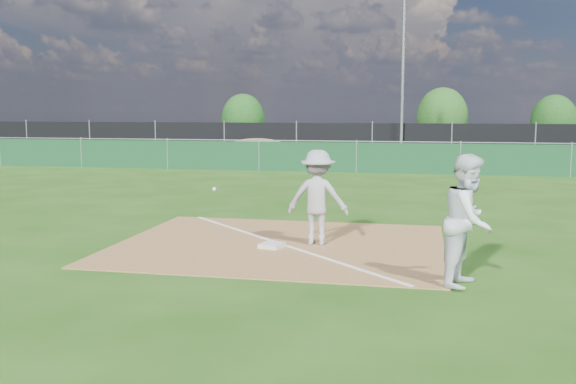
% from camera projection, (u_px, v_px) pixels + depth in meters
% --- Properties ---
extents(ground, '(90.00, 90.00, 0.00)m').
position_uv_depth(ground, '(340.00, 188.00, 20.71)').
color(ground, '#1F4A0F').
rests_on(ground, ground).
extents(infield_dirt, '(6.00, 5.00, 0.02)m').
position_uv_depth(infield_dirt, '(280.00, 244.00, 11.98)').
color(infield_dirt, olive).
rests_on(infield_dirt, ground).
extents(foul_line, '(5.01, 5.01, 0.01)m').
position_uv_depth(foul_line, '(280.00, 243.00, 11.97)').
color(foul_line, white).
rests_on(foul_line, infield_dirt).
extents(green_fence, '(44.00, 0.05, 1.20)m').
position_uv_depth(green_fence, '(356.00, 158.00, 25.49)').
color(green_fence, '#103C1F').
rests_on(green_fence, ground).
extents(dirt_mound, '(3.38, 2.60, 1.17)m').
position_uv_depth(dirt_mound, '(257.00, 151.00, 29.91)').
color(dirt_mound, olive).
rests_on(dirt_mound, ground).
extents(black_fence, '(46.00, 0.04, 1.80)m').
position_uv_depth(black_fence, '(372.00, 141.00, 33.21)').
color(black_fence, black).
rests_on(black_fence, ground).
extents(parking_lot, '(46.00, 9.00, 0.01)m').
position_uv_depth(parking_lot, '(378.00, 152.00, 38.18)').
color(parking_lot, black).
rests_on(parking_lot, ground).
extents(light_pole, '(0.16, 0.16, 8.00)m').
position_uv_depth(light_pole, '(403.00, 79.00, 32.22)').
color(light_pole, slate).
rests_on(light_pole, ground).
extents(first_base, '(0.47, 0.47, 0.08)m').
position_uv_depth(first_base, '(272.00, 245.00, 11.65)').
color(first_base, silver).
rests_on(first_base, infield_dirt).
extents(play_at_first, '(2.67, 0.69, 1.75)m').
position_uv_depth(play_at_first, '(318.00, 197.00, 11.86)').
color(play_at_first, '#AFAFB1').
rests_on(play_at_first, infield_dirt).
extents(runner, '(0.97, 1.10, 1.89)m').
position_uv_depth(runner, '(469.00, 220.00, 9.11)').
color(runner, white).
rests_on(runner, ground).
extents(car_left, '(4.76, 1.98, 1.61)m').
position_uv_depth(car_left, '(293.00, 137.00, 39.06)').
color(car_left, '#989A9F').
rests_on(car_left, parking_lot).
extents(car_mid, '(4.36, 2.32, 1.37)m').
position_uv_depth(car_mid, '(386.00, 141.00, 36.83)').
color(car_mid, '#111933').
rests_on(car_mid, parking_lot).
extents(car_right, '(4.13, 1.90, 1.17)m').
position_uv_depth(car_right, '(501.00, 144.00, 35.32)').
color(car_right, black).
rests_on(car_right, parking_lot).
extents(tree_left, '(3.04, 3.04, 3.61)m').
position_uv_depth(tree_left, '(243.00, 118.00, 45.54)').
color(tree_left, '#382316').
rests_on(tree_left, ground).
extents(tree_mid, '(3.33, 3.33, 3.95)m').
position_uv_depth(tree_mid, '(442.00, 117.00, 42.41)').
color(tree_mid, '#382316').
rests_on(tree_mid, ground).
extents(tree_right, '(2.92, 2.92, 3.47)m').
position_uv_depth(tree_right, '(554.00, 120.00, 42.03)').
color(tree_right, '#382316').
rests_on(tree_right, ground).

